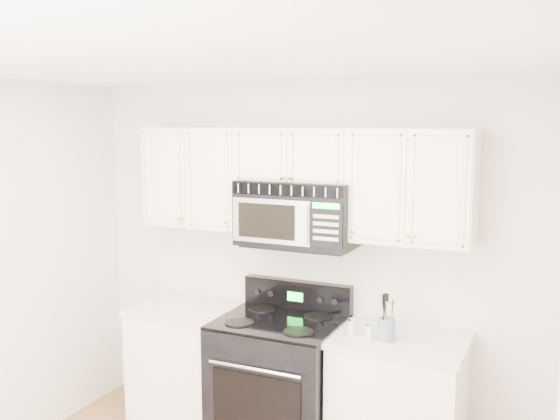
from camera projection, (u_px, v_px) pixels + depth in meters
The scene contains 9 objects.
room at pixel (168, 330), 3.05m from camera, with size 3.51×3.51×2.61m.
base_cabinet_left at pixel (193, 369), 4.80m from camera, with size 0.86×0.65×0.92m.
base_cabinet_right at pixel (398, 409), 4.13m from camera, with size 0.86×0.65×0.92m.
range at pixel (280, 381), 4.43m from camera, with size 0.85×0.76×1.14m.
upper_cabinets at pixel (297, 176), 4.38m from camera, with size 2.44×0.37×0.75m.
microwave at pixel (298, 213), 4.36m from camera, with size 0.83×0.46×0.46m.
utensil_crock at pixel (386, 328), 4.00m from camera, with size 0.11×0.11×0.31m.
shaker_salt at pixel (352, 326), 4.10m from camera, with size 0.05×0.05×0.11m.
shaker_pepper at pixel (369, 331), 4.01m from camera, with size 0.04×0.04×0.11m.
Camera 1 is at (1.74, -2.43, 2.31)m, focal length 40.00 mm.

